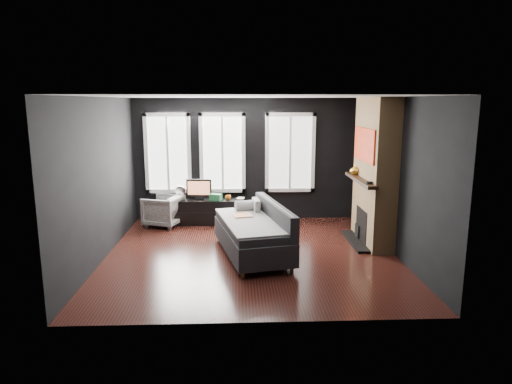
{
  "coord_description": "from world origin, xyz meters",
  "views": [
    {
      "loc": [
        -0.23,
        -7.59,
        2.63
      ],
      "look_at": [
        0.1,
        0.3,
        1.05
      ],
      "focal_mm": 32.0,
      "sensor_mm": 36.0,
      "label": 1
    }
  ],
  "objects_px": {
    "media_console": "(209,211)",
    "mug": "(228,197)",
    "monitor": "(199,188)",
    "mantel_vase": "(355,170)",
    "armchair": "(163,209)",
    "book": "(237,194)",
    "sofa": "(252,230)"
  },
  "relations": [
    {
      "from": "armchair",
      "to": "book",
      "type": "height_order",
      "value": "book"
    },
    {
      "from": "sofa",
      "to": "mantel_vase",
      "type": "distance_m",
      "value": 2.47
    },
    {
      "from": "monitor",
      "to": "mantel_vase",
      "type": "distance_m",
      "value": 3.34
    },
    {
      "from": "media_console",
      "to": "monitor",
      "type": "xyz_separation_m",
      "value": [
        -0.2,
        0.04,
        0.52
      ]
    },
    {
      "from": "monitor",
      "to": "mug",
      "type": "xyz_separation_m",
      "value": [
        0.63,
        -0.09,
        -0.19
      ]
    },
    {
      "from": "armchair",
      "to": "monitor",
      "type": "relative_size",
      "value": 1.3
    },
    {
      "from": "armchair",
      "to": "book",
      "type": "distance_m",
      "value": 1.62
    },
    {
      "from": "media_console",
      "to": "mantel_vase",
      "type": "distance_m",
      "value": 3.27
    },
    {
      "from": "armchair",
      "to": "mug",
      "type": "xyz_separation_m",
      "value": [
        1.38,
        0.1,
        0.24
      ]
    },
    {
      "from": "book",
      "to": "mantel_vase",
      "type": "relative_size",
      "value": 1.06
    },
    {
      "from": "sofa",
      "to": "mantel_vase",
      "type": "height_order",
      "value": "mantel_vase"
    },
    {
      "from": "sofa",
      "to": "mug",
      "type": "distance_m",
      "value": 2.16
    },
    {
      "from": "mug",
      "to": "mantel_vase",
      "type": "relative_size",
      "value": 0.6
    },
    {
      "from": "monitor",
      "to": "armchair",
      "type": "bearing_deg",
      "value": -161.48
    },
    {
      "from": "sofa",
      "to": "monitor",
      "type": "height_order",
      "value": "monitor"
    },
    {
      "from": "monitor",
      "to": "mantel_vase",
      "type": "height_order",
      "value": "mantel_vase"
    },
    {
      "from": "sofa",
      "to": "armchair",
      "type": "distance_m",
      "value": 2.72
    },
    {
      "from": "media_console",
      "to": "mantel_vase",
      "type": "relative_size",
      "value": 7.88
    },
    {
      "from": "book",
      "to": "mantel_vase",
      "type": "xyz_separation_m",
      "value": [
        2.28,
        -1.11,
        0.68
      ]
    },
    {
      "from": "armchair",
      "to": "book",
      "type": "relative_size",
      "value": 3.43
    },
    {
      "from": "media_console",
      "to": "book",
      "type": "bearing_deg",
      "value": 6.93
    },
    {
      "from": "mug",
      "to": "armchair",
      "type": "bearing_deg",
      "value": -175.68
    },
    {
      "from": "sofa",
      "to": "mug",
      "type": "xyz_separation_m",
      "value": [
        -0.45,
        2.11,
        0.14
      ]
    },
    {
      "from": "monitor",
      "to": "media_console",
      "type": "bearing_deg",
      "value": -7.14
    },
    {
      "from": "monitor",
      "to": "mantel_vase",
      "type": "xyz_separation_m",
      "value": [
        3.11,
        -1.09,
        0.54
      ]
    },
    {
      "from": "media_console",
      "to": "mug",
      "type": "xyz_separation_m",
      "value": [
        0.43,
        -0.05,
        0.33
      ]
    },
    {
      "from": "monitor",
      "to": "book",
      "type": "xyz_separation_m",
      "value": [
        0.83,
        0.02,
        -0.14
      ]
    },
    {
      "from": "media_console",
      "to": "monitor",
      "type": "distance_m",
      "value": 0.56
    },
    {
      "from": "monitor",
      "to": "book",
      "type": "distance_m",
      "value": 0.84
    },
    {
      "from": "media_console",
      "to": "book",
      "type": "height_order",
      "value": "book"
    },
    {
      "from": "sofa",
      "to": "monitor",
      "type": "distance_m",
      "value": 2.47
    },
    {
      "from": "media_console",
      "to": "mantel_vase",
      "type": "bearing_deg",
      "value": -18.69
    }
  ]
}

